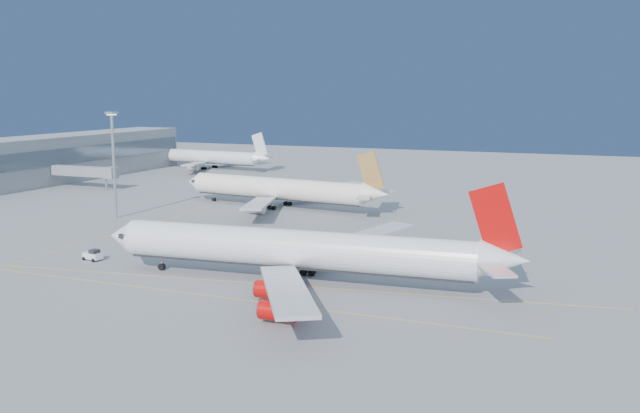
{
  "coord_description": "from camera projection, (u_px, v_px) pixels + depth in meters",
  "views": [
    {
      "loc": [
        55.5,
        -100.88,
        29.67
      ],
      "look_at": [
        2.47,
        27.52,
        7.0
      ],
      "focal_mm": 40.0,
      "sensor_mm": 36.0,
      "label": 1
    }
  ],
  "objects": [
    {
      "name": "pushback_tug",
      "position": [
        93.0,
        255.0,
        125.8
      ],
      "size": [
        3.79,
        2.66,
        1.99
      ],
      "rotation": [
        0.0,
        0.0,
        -0.17
      ],
      "color": "white",
      "rests_on": "ground"
    },
    {
      "name": "airliner_virgin",
      "position": [
        302.0,
        250.0,
        110.64
      ],
      "size": [
        68.98,
        61.78,
        17.01
      ],
      "rotation": [
        0.0,
        0.0,
        0.08
      ],
      "color": "white",
      "rests_on": "ground"
    },
    {
      "name": "ground",
      "position": [
        243.0,
        272.0,
        117.71
      ],
      "size": [
        500.0,
        500.0,
        0.0
      ],
      "primitive_type": "plane",
      "color": "slate",
      "rests_on": "ground"
    },
    {
      "name": "airliner_third",
      "position": [
        210.0,
        157.0,
        272.59
      ],
      "size": [
        54.52,
        50.06,
        14.62
      ],
      "rotation": [
        0.0,
        0.0,
        -0.09
      ],
      "color": "white",
      "rests_on": "ground"
    },
    {
      "name": "taxiway_lines",
      "position": [
        188.0,
        256.0,
        129.03
      ],
      "size": [
        118.86,
        140.0,
        0.02
      ],
      "color": "#ECAC0D",
      "rests_on": "ground"
    },
    {
      "name": "airliner_etihad",
      "position": [
        281.0,
        189.0,
        181.73
      ],
      "size": [
        60.26,
        55.31,
        15.73
      ],
      "rotation": [
        0.0,
        0.0,
        -0.12
      ],
      "color": "white",
      "rests_on": "ground"
    },
    {
      "name": "terminal",
      "position": [
        61.0,
        158.0,
        237.33
      ],
      "size": [
        18.4,
        110.0,
        15.0
      ],
      "color": "gray",
      "rests_on": "ground"
    },
    {
      "name": "light_mast",
      "position": [
        113.0,
        156.0,
        165.47
      ],
      "size": [
        2.14,
        2.14,
        24.81
      ],
      "color": "gray",
      "rests_on": "ground"
    },
    {
      "name": "jet_bridge",
      "position": [
        87.0,
        172.0,
        217.63
      ],
      "size": [
        23.6,
        3.6,
        6.9
      ],
      "color": "gray",
      "rests_on": "ground"
    }
  ]
}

